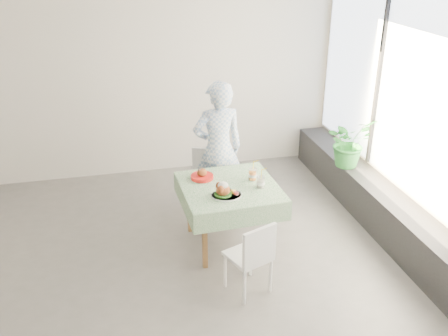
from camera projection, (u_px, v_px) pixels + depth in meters
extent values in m
plane|color=#595654|center=(151.00, 268.00, 5.35)|extent=(6.00, 6.00, 0.00)
cube|color=silver|center=(127.00, 81.00, 6.97)|extent=(6.00, 0.02, 2.80)
cube|color=silver|center=(185.00, 328.00, 2.55)|extent=(6.00, 0.02, 2.80)
cube|color=silver|center=(421.00, 123.00, 5.39)|extent=(0.02, 5.00, 2.80)
cube|color=#D1E0F9|center=(423.00, 100.00, 5.28)|extent=(0.01, 4.80, 2.18)
cube|color=black|center=(390.00, 217.00, 5.83)|extent=(0.40, 4.80, 0.50)
cube|color=brown|center=(229.00, 188.00, 5.49)|extent=(0.94, 0.94, 0.04)
cube|color=silver|center=(229.00, 186.00, 5.48)|extent=(1.08, 1.08, 0.01)
cube|color=white|center=(205.00, 182.00, 6.32)|extent=(0.49, 0.49, 0.04)
cube|color=white|center=(207.00, 162.00, 6.39)|extent=(0.36, 0.17, 0.38)
cube|color=white|center=(248.00, 256.00, 4.85)|extent=(0.49, 0.49, 0.04)
cube|color=white|center=(260.00, 246.00, 4.64)|extent=(0.36, 0.17, 0.38)
imported|color=#85A7D4|center=(218.00, 149.00, 6.11)|extent=(0.66, 0.46, 1.72)
cylinder|color=white|center=(226.00, 195.00, 5.25)|extent=(0.33, 0.33, 0.02)
cylinder|color=#194B12|center=(223.00, 194.00, 5.23)|extent=(0.18, 0.18, 0.02)
ellipsoid|color=brown|center=(223.00, 190.00, 5.21)|extent=(0.15, 0.14, 0.12)
ellipsoid|color=white|center=(223.00, 185.00, 5.19)|extent=(0.11, 0.10, 0.08)
cylinder|color=#AA1110|center=(236.00, 193.00, 5.24)|extent=(0.06, 0.06, 0.03)
cylinder|color=white|center=(252.00, 175.00, 5.58)|extent=(0.09, 0.09, 0.13)
cylinder|color=orange|center=(252.00, 176.00, 5.59)|extent=(0.08, 0.08, 0.10)
cylinder|color=white|center=(253.00, 169.00, 5.55)|extent=(0.10, 0.10, 0.01)
cylinder|color=yellow|center=(253.00, 165.00, 5.53)|extent=(0.01, 0.03, 0.18)
cylinder|color=white|center=(261.00, 182.00, 5.41)|extent=(0.09, 0.09, 0.13)
cylinder|color=beige|center=(261.00, 183.00, 5.42)|extent=(0.08, 0.08, 0.09)
cylinder|color=white|center=(261.00, 177.00, 5.38)|extent=(0.09, 0.09, 0.01)
cylinder|color=yellow|center=(261.00, 173.00, 5.37)|extent=(0.01, 0.03, 0.17)
cylinder|color=red|center=(202.00, 177.00, 5.63)|extent=(0.26, 0.26, 0.04)
cylinder|color=white|center=(202.00, 176.00, 5.63)|extent=(0.22, 0.22, 0.01)
ellipsoid|color=brown|center=(202.00, 173.00, 5.61)|extent=(0.11, 0.11, 0.10)
imported|color=#246E2F|center=(349.00, 142.00, 6.42)|extent=(0.70, 0.65, 0.65)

